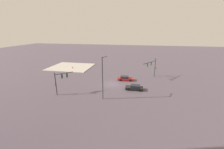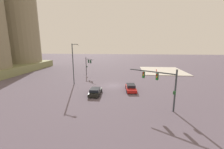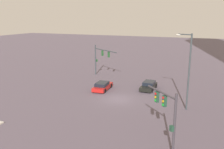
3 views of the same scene
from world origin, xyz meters
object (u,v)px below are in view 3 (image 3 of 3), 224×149
Objects in this scene: sedan_car_approaching at (149,86)px; streetlamp_curved_arm at (188,67)px; traffic_signal_near_corner at (101,56)px; traffic_signal_opposite_side at (167,110)px; sedan_car_waiting_far at (102,86)px.

streetlamp_curved_arm is at bearing 44.15° from sedan_car_approaching.
traffic_signal_near_corner is 26.14m from traffic_signal_opposite_side.
traffic_signal_near_corner is 1.40× the size of sedan_car_approaching.
streetlamp_curved_arm is 9.81m from sedan_car_approaching.
sedan_car_approaching is (4.61, 10.25, -3.30)m from traffic_signal_near_corner.
traffic_signal_near_corner is at bearing -10.65° from streetlamp_curved_arm.
traffic_signal_opposite_side is 1.15× the size of sedan_car_waiting_far.
traffic_signal_near_corner reaches higher than sedan_car_approaching.
traffic_signal_opposite_side is at bearing -19.71° from traffic_signal_near_corner.
streetlamp_curved_arm is at bearing -0.49° from traffic_signal_near_corner.
sedan_car_waiting_far is at bearing -65.17° from sedan_car_approaching.
streetlamp_curved_arm is at bearing -47.97° from traffic_signal_opposite_side.
streetlamp_curved_arm reaches higher than sedan_car_waiting_far.
streetlamp_curved_arm is 2.14× the size of sedan_car_approaching.
sedan_car_waiting_far is (2.94, -6.41, 0.00)m from sedan_car_approaching.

